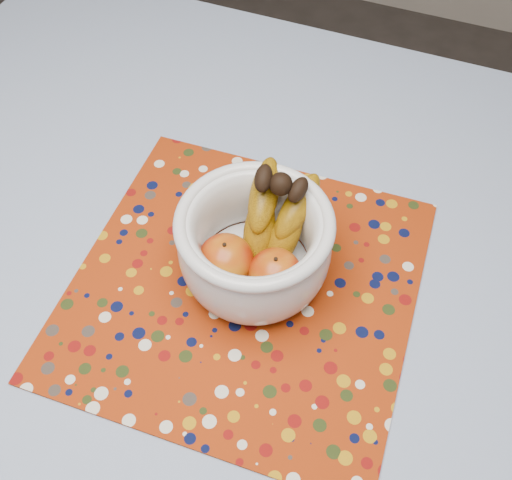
# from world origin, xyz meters

# --- Properties ---
(table) EXTENTS (1.20, 1.20, 0.75)m
(table) POSITION_xyz_m (0.00, 0.00, 0.67)
(table) COLOR brown
(table) RESTS_ON ground
(tablecloth) EXTENTS (1.32, 1.32, 0.01)m
(tablecloth) POSITION_xyz_m (0.00, 0.00, 0.76)
(tablecloth) COLOR slate
(tablecloth) RESTS_ON table
(placemat) EXTENTS (0.47, 0.47, 0.00)m
(placemat) POSITION_xyz_m (0.05, 0.06, 0.76)
(placemat) COLOR maroon
(placemat) RESTS_ON tablecloth
(fruit_bowl) EXTENTS (0.20, 0.22, 0.16)m
(fruit_bowl) POSITION_xyz_m (0.06, 0.10, 0.83)
(fruit_bowl) COLOR silver
(fruit_bowl) RESTS_ON placemat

